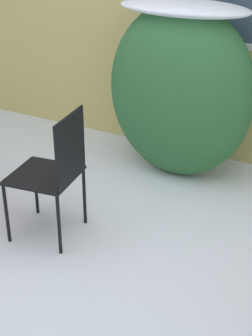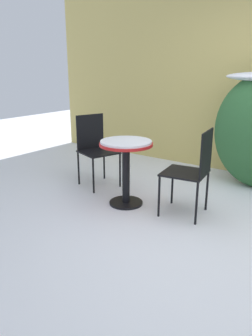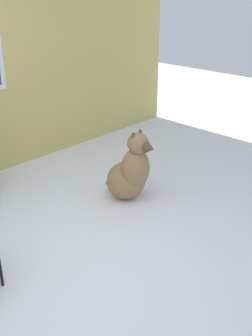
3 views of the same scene
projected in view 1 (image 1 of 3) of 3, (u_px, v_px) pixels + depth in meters
The scene contains 3 objects.
ground_plane at pixel (80, 285), 3.19m from camera, with size 16.00×16.00×0.00m, color white.
shrub_left at pixel (180, 88), 4.20m from camera, with size 1.25×0.63×1.47m.
patio_chair_far_side at pixel (54, 170), 3.46m from camera, with size 0.49×0.49×0.93m.
Camera 1 is at (1.46, -2.07, 2.10)m, focal length 55.00 mm.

